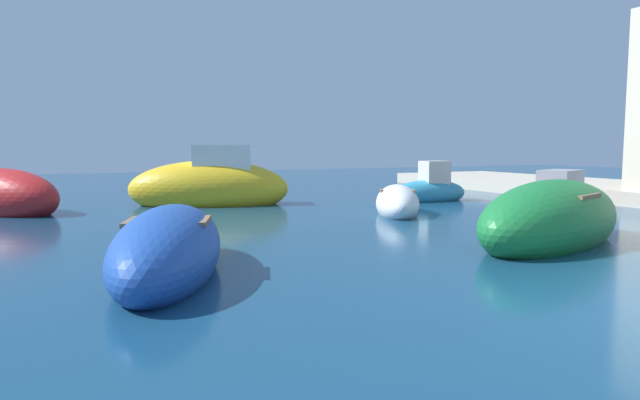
{
  "coord_description": "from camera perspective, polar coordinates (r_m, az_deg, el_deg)",
  "views": [
    {
      "loc": [
        -6.6,
        -4.01,
        1.99
      ],
      "look_at": [
        0.04,
        10.54,
        0.42
      ],
      "focal_mm": 30.91,
      "sensor_mm": 36.0,
      "label": 1
    }
  ],
  "objects": [
    {
      "name": "moored_boat_7",
      "position": [
        20.41,
        11.24,
        0.97
      ],
      "size": [
        3.17,
        1.11,
        1.68
      ],
      "rotation": [
        0.0,
        0.0,
        3.14
      ],
      "color": "teal",
      "rests_on": "ground"
    },
    {
      "name": "moored_boat_1",
      "position": [
        12.2,
        22.9,
        -2.0
      ],
      "size": [
        5.46,
        3.57,
        1.7
      ],
      "rotation": [
        0.0,
        0.0,
        0.36
      ],
      "color": "#197233",
      "rests_on": "ground"
    },
    {
      "name": "moored_boat_6",
      "position": [
        18.97,
        23.82,
        0.33
      ],
      "size": [
        3.8,
        2.56,
        1.53
      ],
      "rotation": [
        0.0,
        0.0,
        0.38
      ],
      "color": "#B21E1E",
      "rests_on": "ground"
    },
    {
      "name": "moored_boat_2",
      "position": [
        19.06,
        -30.21,
        0.29
      ],
      "size": [
        4.44,
        4.88,
        1.73
      ],
      "rotation": [
        0.0,
        0.0,
        5.39
      ],
      "color": "#B21E1E",
      "rests_on": "ground"
    },
    {
      "name": "moored_boat_8",
      "position": [
        19.1,
        -11.26,
        1.38
      ],
      "size": [
        5.76,
        3.6,
        2.47
      ],
      "rotation": [
        0.0,
        0.0,
        2.85
      ],
      "color": "gold",
      "rests_on": "ground"
    },
    {
      "name": "moored_boat_0",
      "position": [
        8.85,
        -15.37,
        -5.07
      ],
      "size": [
        2.91,
        4.78,
        1.38
      ],
      "rotation": [
        0.0,
        0.0,
        1.24
      ],
      "color": "#1E479E",
      "rests_on": "ground"
    },
    {
      "name": "moored_boat_3",
      "position": [
        16.31,
        8.01,
        -0.37
      ],
      "size": [
        2.57,
        3.32,
        1.12
      ],
      "rotation": [
        0.0,
        0.0,
        4.22
      ],
      "color": "white",
      "rests_on": "ground"
    }
  ]
}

